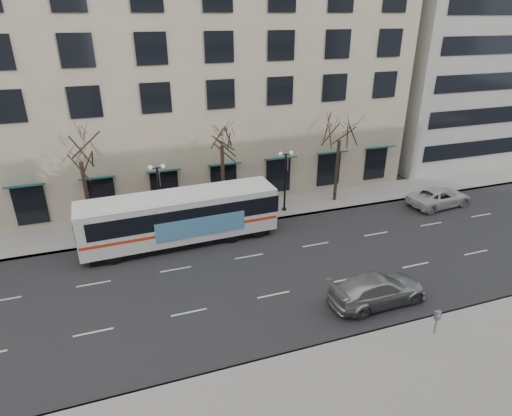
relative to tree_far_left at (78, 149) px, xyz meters
name	(u,v)px	position (x,y,z in m)	size (l,w,h in m)	color
ground	(260,274)	(10.00, -8.80, -6.70)	(160.00, 160.00, 0.00)	black
sidewalk_far	(281,207)	(15.00, 0.20, -6.62)	(80.00, 4.00, 0.15)	gray
building_hotel	(165,49)	(8.00, 12.20, 5.30)	(40.00, 20.00, 24.00)	tan
tree_far_left	(78,149)	(0.00, 0.00, 0.00)	(3.60, 3.60, 8.34)	black
tree_far_mid	(221,134)	(10.00, 0.00, 0.21)	(3.60, 3.60, 8.55)	black
tree_far_right	(340,129)	(20.00, 0.00, -0.28)	(3.60, 3.60, 8.06)	black
lamp_post_left	(160,194)	(5.01, -0.60, -3.75)	(1.22, 0.45, 5.21)	black
lamp_post_right	(285,178)	(15.01, -0.60, -3.75)	(1.22, 0.45, 5.21)	black
city_bus	(181,216)	(6.13, -3.00, -4.66)	(13.84, 3.51, 3.73)	white
silver_car	(378,289)	(15.35, -13.60, -5.85)	(2.36, 5.81, 1.69)	#A2A5A9
white_pickup	(439,197)	(27.99, -3.71, -5.92)	(2.60, 5.64, 1.57)	silver
pay_station	(437,317)	(16.58, -16.96, -5.59)	(0.29, 0.20, 1.32)	slate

